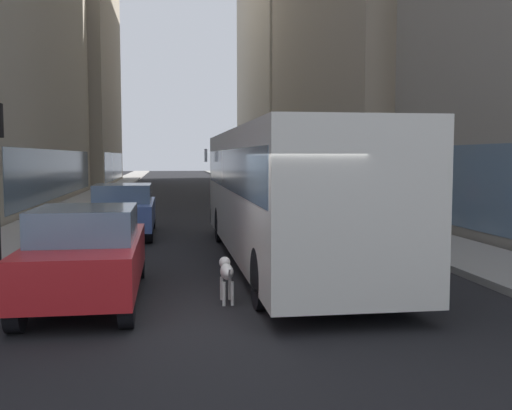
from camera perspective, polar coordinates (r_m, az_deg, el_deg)
ground_plane at (r=44.00m, az=-6.55°, el=1.43°), size 120.00×120.00×0.00m
sidewalk_left at (r=44.18m, az=-13.96°, el=1.43°), size 2.40×110.00×0.15m
sidewalk_right at (r=44.55m, az=0.80°, el=1.59°), size 2.40×110.00×0.15m
building_right_far at (r=61.78m, az=4.33°, el=15.19°), size 10.31×22.91×27.53m
transit_bus at (r=13.75m, az=2.59°, el=1.81°), size 2.78×11.53×3.05m
car_blue_hatchback at (r=18.82m, az=-12.58°, el=-0.44°), size 1.83×4.27×1.62m
car_red_coupe at (r=10.50m, az=-15.90°, el=-4.49°), size 1.75×4.39×1.62m
car_yellow_taxi at (r=35.98m, az=-1.67°, el=2.06°), size 1.88×4.54×1.62m
dalmatian_dog at (r=10.13m, az=-2.85°, el=-6.43°), size 0.22×0.96×0.72m
pedestrian_with_handbag at (r=17.59m, az=15.34°, el=-0.23°), size 0.45×0.34×1.69m
pedestrian_in_coat at (r=19.78m, az=12.28°, el=0.35°), size 0.34×0.34×1.69m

